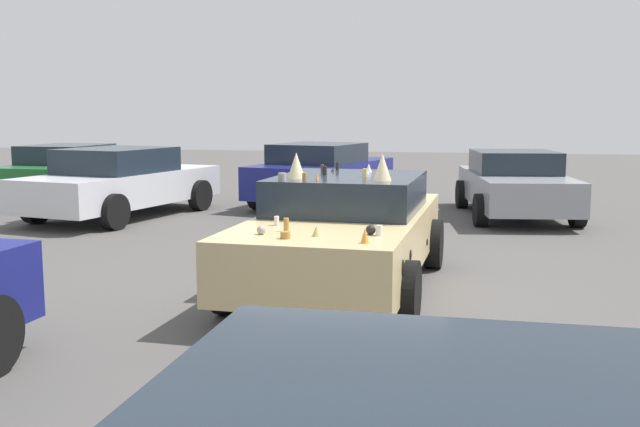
{
  "coord_description": "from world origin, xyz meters",
  "views": [
    {
      "loc": [
        -8.37,
        -1.42,
        2.11
      ],
      "look_at": [
        0.0,
        0.3,
        0.9
      ],
      "focal_mm": 40.46,
      "sensor_mm": 36.0,
      "label": 1
    }
  ],
  "objects_px": {
    "parked_sedan_near_right": "(515,184)",
    "parked_sedan_behind_left": "(121,182)",
    "parked_sedan_far_right": "(70,172)",
    "parked_sedan_far_left": "(322,173)",
    "art_car_decorated": "(345,230)"
  },
  "relations": [
    {
      "from": "art_car_decorated",
      "to": "parked_sedan_near_right",
      "type": "xyz_separation_m",
      "value": [
        6.57,
        -2.36,
        -0.03
      ]
    },
    {
      "from": "parked_sedan_far_right",
      "to": "parked_sedan_behind_left",
      "type": "bearing_deg",
      "value": -131.23
    },
    {
      "from": "parked_sedan_behind_left",
      "to": "parked_sedan_far_left",
      "type": "distance_m",
      "value": 4.5
    },
    {
      "from": "parked_sedan_near_right",
      "to": "parked_sedan_behind_left",
      "type": "distance_m",
      "value": 7.94
    },
    {
      "from": "art_car_decorated",
      "to": "parked_sedan_far_right",
      "type": "distance_m",
      "value": 10.67
    },
    {
      "from": "parked_sedan_behind_left",
      "to": "parked_sedan_far_left",
      "type": "relative_size",
      "value": 1.03
    },
    {
      "from": "parked_sedan_near_right",
      "to": "parked_sedan_behind_left",
      "type": "height_order",
      "value": "parked_sedan_behind_left"
    },
    {
      "from": "art_car_decorated",
      "to": "parked_sedan_behind_left",
      "type": "distance_m",
      "value": 7.32
    },
    {
      "from": "parked_sedan_behind_left",
      "to": "parked_sedan_far_left",
      "type": "height_order",
      "value": "parked_sedan_far_left"
    },
    {
      "from": "parked_sedan_far_right",
      "to": "parked_sedan_near_right",
      "type": "bearing_deg",
      "value": -92.14
    },
    {
      "from": "art_car_decorated",
      "to": "parked_sedan_far_left",
      "type": "distance_m",
      "value": 7.86
    },
    {
      "from": "art_car_decorated",
      "to": "parked_sedan_far_right",
      "type": "xyz_separation_m",
      "value": [
        7.2,
        7.88,
        -0.01
      ]
    },
    {
      "from": "parked_sedan_near_right",
      "to": "art_car_decorated",
      "type": "bearing_deg",
      "value": -27.8
    },
    {
      "from": "parked_sedan_far_left",
      "to": "parked_sedan_near_right",
      "type": "bearing_deg",
      "value": -90.64
    },
    {
      "from": "parked_sedan_near_right",
      "to": "parked_sedan_far_left",
      "type": "bearing_deg",
      "value": -112.44
    }
  ]
}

